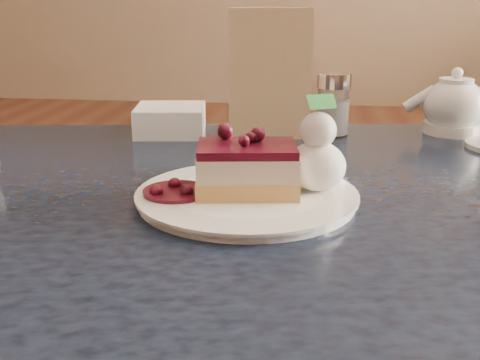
# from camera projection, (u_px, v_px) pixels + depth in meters

# --- Properties ---
(main_table) EXTENTS (1.34, 0.99, 0.77)m
(main_table) POSITION_uv_depth(u_px,v_px,m) (246.00, 245.00, 0.83)
(main_table) COLOR #161E33
(main_table) RESTS_ON ground
(dessert_plate) EXTENTS (0.27, 0.27, 0.01)m
(dessert_plate) POSITION_uv_depth(u_px,v_px,m) (247.00, 197.00, 0.75)
(dessert_plate) COLOR white
(dessert_plate) RESTS_ON main_table
(cheesecake_slice) EXTENTS (0.13, 0.10, 0.06)m
(cheesecake_slice) POSITION_uv_depth(u_px,v_px,m) (247.00, 169.00, 0.74)
(cheesecake_slice) COLOR #EDC361
(cheesecake_slice) RESTS_ON dessert_plate
(whipped_cream) EXTENTS (0.07, 0.07, 0.06)m
(whipped_cream) POSITION_uv_depth(u_px,v_px,m) (317.00, 166.00, 0.75)
(whipped_cream) COLOR white
(whipped_cream) RESTS_ON dessert_plate
(berry_sauce) EXTENTS (0.08, 0.08, 0.01)m
(berry_sauce) POSITION_uv_depth(u_px,v_px,m) (176.00, 192.00, 0.74)
(berry_sauce) COLOR black
(berry_sauce) RESTS_ON dessert_plate
(tea_set) EXTENTS (0.23, 0.23, 0.11)m
(tea_set) POSITION_uv_depth(u_px,v_px,m) (463.00, 112.00, 1.09)
(tea_set) COLOR white
(tea_set) RESTS_ON main_table
(menu_card) EXTENTS (0.15, 0.05, 0.23)m
(menu_card) POSITION_uv_depth(u_px,v_px,m) (270.00, 74.00, 1.06)
(menu_card) COLOR beige
(menu_card) RESTS_ON main_table
(sugar_shaker) EXTENTS (0.06, 0.06, 0.11)m
(sugar_shaker) POSITION_uv_depth(u_px,v_px,m) (333.00, 104.00, 1.09)
(sugar_shaker) COLOR white
(sugar_shaker) RESTS_ON main_table
(napkin_stack) EXTENTS (0.14, 0.14, 0.05)m
(napkin_stack) POSITION_uv_depth(u_px,v_px,m) (170.00, 120.00, 1.11)
(napkin_stack) COLOR white
(napkin_stack) RESTS_ON main_table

